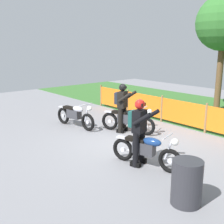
% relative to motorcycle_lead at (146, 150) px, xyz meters
% --- Properties ---
extents(ground, '(24.00, 24.00, 0.02)m').
position_rel_motorcycle_lead_xyz_m(ground, '(-1.51, 1.05, -0.45)').
color(ground, gray).
extents(grass_verge, '(24.00, 6.32, 0.01)m').
position_rel_motorcycle_lead_xyz_m(grass_verge, '(-1.51, 6.73, -0.44)').
color(grass_verge, '#386B2D').
rests_on(grass_verge, ground).
extents(barrier_fence, '(9.77, 0.08, 1.05)m').
position_rel_motorcycle_lead_xyz_m(barrier_fence, '(-1.51, 3.57, 0.10)').
color(barrier_fence, olive).
rests_on(barrier_fence, ground).
extents(tree_leftmost, '(2.45, 2.45, 5.15)m').
position_rel_motorcycle_lead_xyz_m(tree_leftmost, '(-2.14, 7.15, 3.44)').
color(tree_leftmost, brown).
rests_on(tree_leftmost, ground).
extents(motorcycle_lead, '(1.88, 0.73, 0.91)m').
position_rel_motorcycle_lead_xyz_m(motorcycle_lead, '(0.00, 0.00, 0.00)').
color(motorcycle_lead, black).
rests_on(motorcycle_lead, ground).
extents(motorcycle_trailing, '(1.90, 0.93, 0.95)m').
position_rel_motorcycle_lead_xyz_m(motorcycle_trailing, '(-2.31, 1.58, 0.02)').
color(motorcycle_trailing, black).
rests_on(motorcycle_trailing, ground).
extents(motorcycle_third, '(2.01, 0.59, 0.95)m').
position_rel_motorcycle_lead_xyz_m(motorcycle_third, '(-4.03, 0.55, 0.02)').
color(motorcycle_third, black).
rests_on(motorcycle_third, ground).
extents(rider_lead, '(0.76, 0.65, 1.69)m').
position_rel_motorcycle_lead_xyz_m(rider_lead, '(-0.20, -0.06, 0.51)').
color(rider_lead, black).
rests_on(rider_lead, ground).
extents(rider_trailing, '(0.78, 0.68, 1.69)m').
position_rel_motorcycle_lead_xyz_m(rider_trailing, '(-2.52, 1.49, 0.51)').
color(rider_trailing, black).
rests_on(rider_trailing, ground).
extents(spare_drum, '(0.58, 0.58, 0.88)m').
position_rel_motorcycle_lead_xyz_m(spare_drum, '(1.65, -0.66, -0.00)').
color(spare_drum, '#2D2D33').
rests_on(spare_drum, ground).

